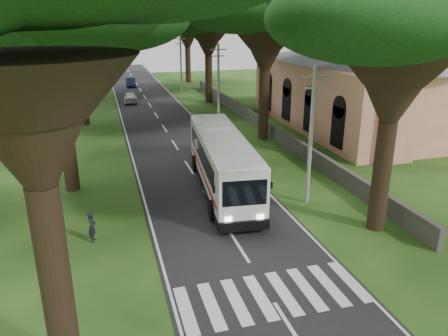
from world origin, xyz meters
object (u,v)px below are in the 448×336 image
at_px(pole_far, 181,63).
at_px(distant_car_b, 131,82).
at_px(pole_near, 311,134).
at_px(pedestrian, 92,227).
at_px(pole_mid, 218,83).
at_px(distant_car_a, 130,97).
at_px(church, 355,77).
at_px(coach_bus, 222,160).

distance_m(pole_far, distant_car_b, 10.77).
distance_m(pole_near, pedestrian, 12.79).
distance_m(pole_mid, distant_car_b, 28.76).
bearing_deg(pole_mid, pole_near, -90.00).
bearing_deg(pedestrian, pole_far, -5.86).
height_order(distant_car_b, pedestrian, pedestrian).
bearing_deg(pole_far, distant_car_b, 130.19).
relative_size(pole_mid, distant_car_a, 2.04).
xyz_separation_m(pole_near, pole_far, (0.00, 40.00, 0.00)).
xyz_separation_m(church, coach_bus, (-16.66, -12.26, -2.94)).
height_order(church, pole_near, church).
bearing_deg(pedestrian, coach_bus, -48.67).
relative_size(distant_car_a, distant_car_b, 0.97).
bearing_deg(distant_car_a, pole_far, -138.31).
relative_size(pole_near, pedestrian, 5.12).
distance_m(church, pole_near, 19.88).
xyz_separation_m(pole_near, distant_car_a, (-7.62, 34.33, -3.48)).
xyz_separation_m(pole_mid, distant_car_a, (-7.62, 14.33, -3.48)).
distance_m(pole_mid, distant_car_a, 16.60).
relative_size(church, pedestrian, 15.35).
height_order(pole_far, distant_car_b, pole_far).
relative_size(church, pole_far, 3.00).
height_order(church, pole_far, church).
bearing_deg(distant_car_b, pedestrian, -95.36).
distance_m(pole_near, distant_car_b, 48.36).
bearing_deg(pole_far, church, -63.18).
bearing_deg(pedestrian, distant_car_b, 4.03).
relative_size(distant_car_a, pedestrian, 2.51).
xyz_separation_m(church, distant_car_a, (-19.99, 18.78, -4.21)).
height_order(coach_bus, pedestrian, coach_bus).
distance_m(distant_car_b, pedestrian, 49.55).
bearing_deg(coach_bus, pedestrian, -143.77).
height_order(church, pedestrian, church).
relative_size(pole_near, distant_car_a, 2.04).
distance_m(pole_far, pedestrian, 43.34).
height_order(church, distant_car_a, church).
bearing_deg(pedestrian, distant_car_a, 3.24).
relative_size(distant_car_b, pedestrian, 2.59).
height_order(church, distant_car_b, church).
height_order(distant_car_a, pedestrian, pedestrian).
height_order(church, pole_mid, church).
relative_size(pole_near, pole_mid, 1.00).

